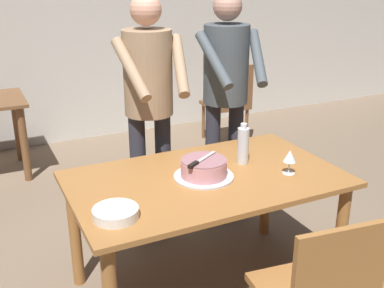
{
  "coord_description": "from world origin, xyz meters",
  "views": [
    {
      "loc": [
        -1.13,
        -2.14,
        1.86
      ],
      "look_at": [
        -0.02,
        0.15,
        0.9
      ],
      "focal_mm": 43.87,
      "sensor_mm": 36.0,
      "label": 1
    }
  ],
  "objects_px": {
    "cake_on_platter": "(204,169)",
    "person_standing_beside": "(226,85)",
    "water_bottle": "(243,145)",
    "person_cutting_cake": "(149,96)",
    "background_chair_1": "(228,101)",
    "main_dining_table": "(206,194)",
    "wine_glass_near": "(290,157)",
    "cake_knife": "(197,162)",
    "plate_stack": "(116,213)"
  },
  "relations": [
    {
      "from": "cake_on_platter",
      "to": "person_standing_beside",
      "type": "height_order",
      "value": "person_standing_beside"
    },
    {
      "from": "person_standing_beside",
      "to": "water_bottle",
      "type": "bearing_deg",
      "value": -110.15
    },
    {
      "from": "cake_on_platter",
      "to": "person_cutting_cake",
      "type": "height_order",
      "value": "person_cutting_cake"
    },
    {
      "from": "water_bottle",
      "to": "background_chair_1",
      "type": "height_order",
      "value": "water_bottle"
    },
    {
      "from": "main_dining_table",
      "to": "person_standing_beside",
      "type": "bearing_deg",
      "value": 53.47
    },
    {
      "from": "main_dining_table",
      "to": "wine_glass_near",
      "type": "height_order",
      "value": "wine_glass_near"
    },
    {
      "from": "cake_knife",
      "to": "main_dining_table",
      "type": "bearing_deg",
      "value": 25.24
    },
    {
      "from": "water_bottle",
      "to": "wine_glass_near",
      "type": "bearing_deg",
      "value": -58.71
    },
    {
      "from": "cake_knife",
      "to": "plate_stack",
      "type": "distance_m",
      "value": 0.56
    },
    {
      "from": "cake_knife",
      "to": "wine_glass_near",
      "type": "height_order",
      "value": "wine_glass_near"
    },
    {
      "from": "plate_stack",
      "to": "wine_glass_near",
      "type": "bearing_deg",
      "value": 3.34
    },
    {
      "from": "cake_knife",
      "to": "water_bottle",
      "type": "xyz_separation_m",
      "value": [
        0.37,
        0.12,
        -0.0
      ]
    },
    {
      "from": "cake_on_platter",
      "to": "plate_stack",
      "type": "relative_size",
      "value": 1.55
    },
    {
      "from": "main_dining_table",
      "to": "cake_on_platter",
      "type": "height_order",
      "value": "cake_on_platter"
    },
    {
      "from": "plate_stack",
      "to": "background_chair_1",
      "type": "xyz_separation_m",
      "value": [
        2.01,
        2.4,
        -0.28
      ]
    },
    {
      "from": "person_cutting_cake",
      "to": "background_chair_1",
      "type": "distance_m",
      "value": 2.19
    },
    {
      "from": "cake_on_platter",
      "to": "person_standing_beside",
      "type": "distance_m",
      "value": 0.92
    },
    {
      "from": "main_dining_table",
      "to": "person_cutting_cake",
      "type": "relative_size",
      "value": 0.89
    },
    {
      "from": "wine_glass_near",
      "to": "person_cutting_cake",
      "type": "bearing_deg",
      "value": 122.39
    },
    {
      "from": "cake_on_platter",
      "to": "plate_stack",
      "type": "height_order",
      "value": "cake_on_platter"
    },
    {
      "from": "cake_knife",
      "to": "plate_stack",
      "type": "xyz_separation_m",
      "value": [
        -0.52,
        -0.19,
        -0.09
      ]
    },
    {
      "from": "person_standing_beside",
      "to": "background_chair_1",
      "type": "xyz_separation_m",
      "value": [
        0.89,
        1.47,
        -0.58
      ]
    },
    {
      "from": "main_dining_table",
      "to": "water_bottle",
      "type": "xyz_separation_m",
      "value": [
        0.29,
        0.09,
        0.22
      ]
    },
    {
      "from": "main_dining_table",
      "to": "cake_on_platter",
      "type": "bearing_deg",
      "value": 173.55
    },
    {
      "from": "wine_glass_near",
      "to": "cake_knife",
      "type": "bearing_deg",
      "value": 166.15
    },
    {
      "from": "wine_glass_near",
      "to": "person_standing_beside",
      "type": "height_order",
      "value": "person_standing_beside"
    },
    {
      "from": "cake_on_platter",
      "to": "plate_stack",
      "type": "bearing_deg",
      "value": -158.6
    },
    {
      "from": "cake_on_platter",
      "to": "water_bottle",
      "type": "xyz_separation_m",
      "value": [
        0.31,
        0.09,
        0.06
      ]
    },
    {
      "from": "background_chair_1",
      "to": "cake_on_platter",
      "type": "bearing_deg",
      "value": -123.23
    },
    {
      "from": "plate_stack",
      "to": "wine_glass_near",
      "type": "distance_m",
      "value": 1.05
    },
    {
      "from": "wine_glass_near",
      "to": "person_standing_beside",
      "type": "bearing_deg",
      "value": 85.44
    },
    {
      "from": "cake_knife",
      "to": "wine_glass_near",
      "type": "bearing_deg",
      "value": -13.85
    },
    {
      "from": "cake_knife",
      "to": "water_bottle",
      "type": "relative_size",
      "value": 0.96
    },
    {
      "from": "person_cutting_cake",
      "to": "wine_glass_near",
      "type": "bearing_deg",
      "value": -57.61
    },
    {
      "from": "person_standing_beside",
      "to": "person_cutting_cake",
      "type": "bearing_deg",
      "value": -177.12
    },
    {
      "from": "main_dining_table",
      "to": "cake_knife",
      "type": "distance_m",
      "value": 0.24
    },
    {
      "from": "plate_stack",
      "to": "person_cutting_cake",
      "type": "distance_m",
      "value": 1.08
    },
    {
      "from": "cake_on_platter",
      "to": "person_standing_beside",
      "type": "relative_size",
      "value": 0.2
    },
    {
      "from": "cake_on_platter",
      "to": "wine_glass_near",
      "type": "height_order",
      "value": "wine_glass_near"
    },
    {
      "from": "plate_stack",
      "to": "water_bottle",
      "type": "xyz_separation_m",
      "value": [
        0.89,
        0.32,
        0.09
      ]
    },
    {
      "from": "cake_knife",
      "to": "person_standing_beside",
      "type": "xyz_separation_m",
      "value": [
        0.59,
        0.73,
        0.21
      ]
    },
    {
      "from": "wine_glass_near",
      "to": "water_bottle",
      "type": "xyz_separation_m",
      "value": [
        -0.15,
        0.25,
        0.01
      ]
    },
    {
      "from": "cake_on_platter",
      "to": "person_cutting_cake",
      "type": "xyz_separation_m",
      "value": [
        -0.06,
        0.67,
        0.27
      ]
    },
    {
      "from": "main_dining_table",
      "to": "person_standing_beside",
      "type": "distance_m",
      "value": 0.97
    },
    {
      "from": "person_cutting_cake",
      "to": "person_standing_beside",
      "type": "bearing_deg",
      "value": 2.88
    },
    {
      "from": "cake_on_platter",
      "to": "person_standing_beside",
      "type": "bearing_deg",
      "value": 52.52
    },
    {
      "from": "cake_knife",
      "to": "person_cutting_cake",
      "type": "xyz_separation_m",
      "value": [
        -0.0,
        0.7,
        0.21
      ]
    },
    {
      "from": "cake_on_platter",
      "to": "background_chair_1",
      "type": "relative_size",
      "value": 0.38
    },
    {
      "from": "plate_stack",
      "to": "wine_glass_near",
      "type": "xyz_separation_m",
      "value": [
        1.05,
        0.06,
        0.08
      ]
    },
    {
      "from": "cake_on_platter",
      "to": "plate_stack",
      "type": "distance_m",
      "value": 0.63
    }
  ]
}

